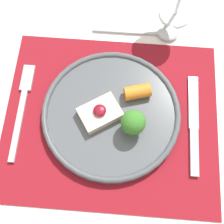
{
  "coord_description": "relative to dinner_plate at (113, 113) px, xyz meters",
  "views": [
    {
      "loc": [
        0.02,
        -0.21,
        1.37
      ],
      "look_at": [
        0.0,
        0.01,
        0.79
      ],
      "focal_mm": 50.0,
      "sensor_mm": 36.0,
      "label": 1
    }
  ],
  "objects": [
    {
      "name": "knife",
      "position": [
        0.16,
        -0.02,
        -0.01
      ],
      "size": [
        0.02,
        0.21,
        0.01
      ],
      "rotation": [
        0.0,
        0.0,
        -0.05
      ],
      "color": "#B2B2B7",
      "rests_on": "placemat"
    },
    {
      "name": "spoon",
      "position": [
        0.08,
        0.21,
        -0.01
      ],
      "size": [
        0.19,
        0.04,
        0.01
      ],
      "rotation": [
        0.0,
        0.0,
        0.07
      ],
      "color": "#B2B2B7",
      "rests_on": "dining_table"
    },
    {
      "name": "dining_table",
      "position": [
        -0.0,
        -0.01,
        -0.11
      ],
      "size": [
        1.36,
        0.97,
        0.77
      ],
      "color": "white",
      "rests_on": "ground_plane"
    },
    {
      "name": "fork",
      "position": [
        -0.19,
        0.01,
        -0.01
      ],
      "size": [
        0.02,
        0.21,
        0.01
      ],
      "rotation": [
        0.0,
        0.0,
        0.05
      ],
      "color": "#B2B2B7",
      "rests_on": "placemat"
    },
    {
      "name": "placemat",
      "position": [
        -0.0,
        -0.01,
        -0.02
      ],
      "size": [
        0.43,
        0.37,
        0.0
      ],
      "primitive_type": "cube",
      "color": "maroon",
      "rests_on": "dining_table"
    },
    {
      "name": "ground_plane",
      "position": [
        -0.0,
        -0.01,
        -0.79
      ],
      "size": [
        8.0,
        8.0,
        0.0
      ],
      "primitive_type": "plane",
      "color": "gray"
    },
    {
      "name": "dinner_plate",
      "position": [
        0.0,
        0.0,
        0.0
      ],
      "size": [
        0.28,
        0.28,
        0.07
      ],
      "color": "#4C5156",
      "rests_on": "placemat"
    }
  ]
}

